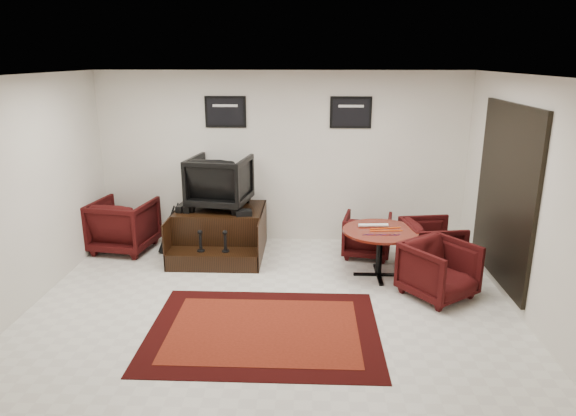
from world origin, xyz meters
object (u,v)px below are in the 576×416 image
(armchair_side, at_px, (124,223))
(meeting_table, at_px, (380,236))
(shine_chair, at_px, (220,179))
(shine_podium, at_px, (220,233))
(table_chair_back, at_px, (367,233))
(table_chair_window, at_px, (432,242))
(table_chair_corner, at_px, (439,267))

(armchair_side, bearing_deg, meeting_table, 176.77)
(shine_chair, height_order, armchair_side, shine_chair)
(shine_podium, xyz_separation_m, table_chair_back, (2.31, -0.02, 0.04))
(meeting_table, bearing_deg, shine_chair, 158.31)
(shine_podium, distance_m, table_chair_window, 3.23)
(shine_podium, height_order, shine_chair, shine_chair)
(table_chair_corner, bearing_deg, armchair_side, 125.29)
(shine_podium, xyz_separation_m, table_chair_window, (3.19, -0.50, 0.07))
(meeting_table, xyz_separation_m, table_chair_back, (-0.09, 0.79, -0.24))
(table_chair_back, xyz_separation_m, table_chair_window, (0.89, -0.47, 0.04))
(armchair_side, xyz_separation_m, table_chair_corner, (4.63, -1.50, -0.05))
(shine_podium, xyz_separation_m, armchair_side, (-1.56, 0.06, 0.13))
(table_chair_corner, bearing_deg, shine_podium, 118.16)
(shine_podium, bearing_deg, table_chair_corner, -25.03)
(shine_chair, xyz_separation_m, table_chair_back, (2.31, -0.17, -0.80))
(meeting_table, bearing_deg, shine_podium, 161.34)
(table_chair_window, bearing_deg, table_chair_corner, 163.86)
(armchair_side, relative_size, table_chair_window, 1.15)
(table_chair_back, distance_m, table_chair_corner, 1.61)
(table_chair_window, bearing_deg, table_chair_back, 52.93)
(shine_chair, xyz_separation_m, table_chair_corner, (3.07, -1.58, -0.76))
(armchair_side, relative_size, table_chair_back, 1.26)
(shine_chair, relative_size, table_chair_back, 1.25)
(shine_chair, xyz_separation_m, armchair_side, (-1.56, -0.08, -0.71))
(armchair_side, bearing_deg, table_chair_corner, 171.28)
(armchair_side, distance_m, meeting_table, 4.05)
(shine_chair, xyz_separation_m, table_chair_window, (3.19, -0.64, -0.76))
(meeting_table, relative_size, table_chair_window, 1.32)
(shine_chair, relative_size, table_chair_corner, 1.13)
(meeting_table, bearing_deg, table_chair_window, 21.24)
(shine_podium, relative_size, meeting_table, 1.35)
(armchair_side, bearing_deg, shine_chair, -167.75)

